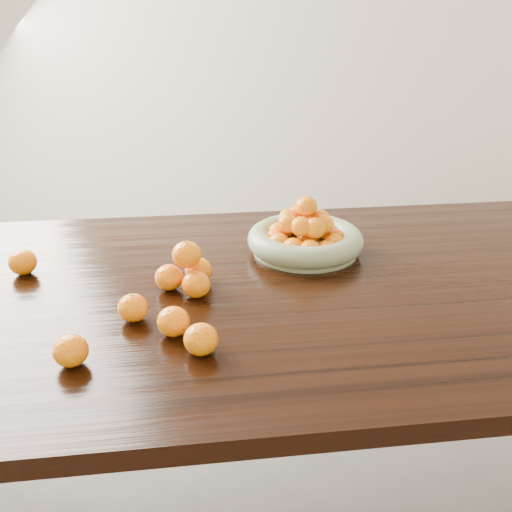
{
  "coord_description": "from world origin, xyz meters",
  "views": [
    {
      "loc": [
        -0.1,
        -1.15,
        1.33
      ],
      "look_at": [
        0.04,
        -0.02,
        0.83
      ],
      "focal_mm": 40.0,
      "sensor_mm": 36.0,
      "label": 1
    }
  ],
  "objects": [
    {
      "name": "loose_orange_0",
      "position": [
        -0.22,
        -0.13,
        0.78
      ],
      "size": [
        0.06,
        0.06,
        0.06
      ],
      "primitive_type": "ellipsoid",
      "color": "orange",
      "rests_on": "dining_table"
    },
    {
      "name": "dining_table",
      "position": [
        0.0,
        0.0,
        0.66
      ],
      "size": [
        2.0,
        1.0,
        0.75
      ],
      "color": "black",
      "rests_on": "ground"
    },
    {
      "name": "fruit_bowl",
      "position": [
        0.19,
        0.17,
        0.79
      ],
      "size": [
        0.3,
        0.3,
        0.15
      ],
      "rotation": [
        0.0,
        0.0,
        -0.26
      ],
      "color": "gray",
      "rests_on": "dining_table"
    },
    {
      "name": "orange_pyramid",
      "position": [
        -0.11,
        -0.0,
        0.79
      ],
      "size": [
        0.13,
        0.13,
        0.11
      ],
      "rotation": [
        0.0,
        0.0,
        0.42
      ],
      "color": "orange",
      "rests_on": "dining_table"
    },
    {
      "name": "loose_orange_2",
      "position": [
        -0.14,
        -0.19,
        0.78
      ],
      "size": [
        0.06,
        0.06,
        0.06
      ],
      "primitive_type": "ellipsoid",
      "color": "orange",
      "rests_on": "dining_table"
    },
    {
      "name": "wall_back",
      "position": [
        0.0,
        2.5,
        1.35
      ],
      "size": [
        5.0,
        0.04,
        2.7
      ],
      "primitive_type": "cube",
      "color": "silver",
      "rests_on": "ground"
    },
    {
      "name": "loose_orange_4",
      "position": [
        -0.09,
        -0.26,
        0.78
      ],
      "size": [
        0.06,
        0.06,
        0.06
      ],
      "primitive_type": "ellipsoid",
      "color": "orange",
      "rests_on": "dining_table"
    },
    {
      "name": "loose_orange_1",
      "position": [
        -0.32,
        -0.27,
        0.78
      ],
      "size": [
        0.06,
        0.06,
        0.06
      ],
      "primitive_type": "ellipsoid",
      "color": "orange",
      "rests_on": "dining_table"
    },
    {
      "name": "loose_orange_3",
      "position": [
        -0.49,
        0.13,
        0.78
      ],
      "size": [
        0.07,
        0.07,
        0.06
      ],
      "primitive_type": "ellipsoid",
      "color": "orange",
      "rests_on": "dining_table"
    }
  ]
}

